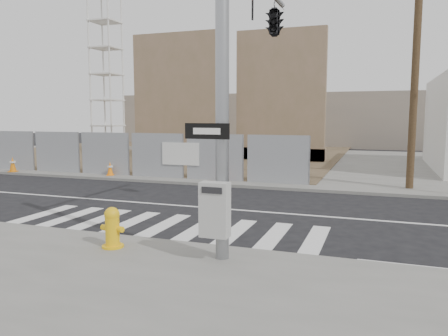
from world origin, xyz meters
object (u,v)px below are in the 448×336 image
(traffic_cone_c, at_px, (110,169))
(signal_pole, at_px, (260,39))
(fire_hydrant, at_px, (112,228))
(traffic_cone_d, at_px, (220,174))
(traffic_cone_b, at_px, (13,164))
(crane_tower, at_px, (105,36))

(traffic_cone_c, bearing_deg, signal_pole, -36.83)
(signal_pole, bearing_deg, fire_hydrant, -130.28)
(signal_pole, height_order, traffic_cone_d, signal_pole)
(traffic_cone_b, xyz_separation_m, traffic_cone_c, (5.36, 0.51, -0.05))
(crane_tower, relative_size, traffic_cone_d, 26.63)
(fire_hydrant, xyz_separation_m, traffic_cone_b, (-11.97, 9.14, -0.06))
(crane_tower, bearing_deg, signal_pole, -47.43)
(crane_tower, xyz_separation_m, traffic_cone_c, (8.45, -12.27, -8.59))
(crane_tower, height_order, traffic_cone_b, crane_tower)
(traffic_cone_b, bearing_deg, signal_pole, -23.50)
(fire_hydrant, distance_m, traffic_cone_d, 9.45)
(fire_hydrant, distance_m, traffic_cone_c, 11.70)
(fire_hydrant, bearing_deg, traffic_cone_b, 159.33)
(fire_hydrant, xyz_separation_m, traffic_cone_c, (-6.61, 9.65, -0.11))
(fire_hydrant, xyz_separation_m, traffic_cone_d, (-1.00, 9.39, -0.10))
(crane_tower, distance_m, traffic_cone_c, 17.19)
(traffic_cone_b, distance_m, traffic_cone_c, 5.38)
(traffic_cone_b, relative_size, traffic_cone_c, 1.17)
(crane_tower, relative_size, traffic_cone_b, 23.83)
(signal_pole, bearing_deg, traffic_cone_c, 143.17)
(signal_pole, height_order, traffic_cone_c, signal_pole)
(traffic_cone_c, distance_m, traffic_cone_d, 5.62)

